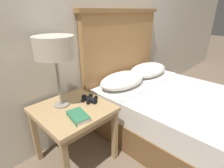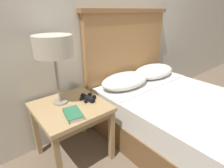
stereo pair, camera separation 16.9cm
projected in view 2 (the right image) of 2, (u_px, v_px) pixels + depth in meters
The scene contains 7 objects.
ground_plane at pixel (171, 163), 1.64m from camera, with size 20.00×20.00×0.00m, color #7A6651.
wall_back at pixel (103, 12), 1.85m from camera, with size 8.00×0.06×2.60m.
nightstand at pixel (71, 113), 1.54m from camera, with size 0.58×0.58×0.56m.
bed at pixel (181, 116), 1.80m from camera, with size 1.30×1.87×1.34m.
table_lamp at pixel (53, 47), 1.36m from camera, with size 0.31×0.31×0.59m.
book_on_nightstand at pixel (73, 114), 1.35m from camera, with size 0.15×0.22×0.04m.
binoculars_pair at pixel (88, 98), 1.59m from camera, with size 0.14×0.16×0.05m.
Camera 2 is at (-1.20, -0.59, 1.32)m, focal length 28.00 mm.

